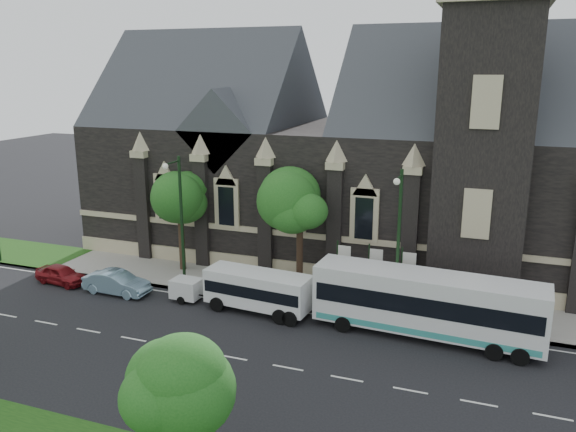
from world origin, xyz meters
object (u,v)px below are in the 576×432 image
at_px(tree_walk_right, 304,202).
at_px(shuttle_bus, 258,289).
at_px(banner_flag_center, 373,269).
at_px(street_lamp_mid, 180,216).
at_px(box_trailer, 187,289).
at_px(sedan, 117,283).
at_px(car_far_red, 61,274).
at_px(tree_park_east, 195,378).
at_px(banner_flag_right, 406,273).
at_px(tour_coach, 427,303).
at_px(tree_walk_left, 183,194).
at_px(street_lamp_near, 398,238).
at_px(banner_flag_left, 341,266).

xyz_separation_m(tree_walk_right, shuttle_bus, (-1.20, -4.99, -4.35)).
bearing_deg(tree_walk_right, banner_flag_center, -18.64).
bearing_deg(street_lamp_mid, box_trailer, -52.17).
xyz_separation_m(tree_walk_right, box_trailer, (-6.17, -4.96, -5.01)).
relative_size(banner_flag_center, box_trailer, 1.50).
relative_size(shuttle_bus, sedan, 1.48).
bearing_deg(car_far_red, tree_park_east, -121.58).
bearing_deg(tree_walk_right, box_trailer, -141.17).
xyz_separation_m(tree_park_east, car_far_red, (-18.70, 14.72, -3.96)).
relative_size(tree_walk_right, banner_flag_right, 1.95).
bearing_deg(car_far_red, tour_coach, -82.37).
xyz_separation_m(street_lamp_mid, tour_coach, (15.93, -1.27, -3.15)).
distance_m(tree_walk_right, sedan, 13.36).
distance_m(tree_walk_right, tour_coach, 10.72).
bearing_deg(shuttle_bus, tour_coach, 5.68).
bearing_deg(banner_flag_right, street_lamp_mid, -172.40).
height_order(box_trailer, sedan, sedan).
relative_size(tree_walk_right, box_trailer, 2.92).
xyz_separation_m(tree_park_east, tree_walk_left, (-11.97, 20.03, 1.12)).
bearing_deg(street_lamp_mid, car_far_red, -168.73).
bearing_deg(banner_flag_right, tree_walk_left, 173.96).
distance_m(tree_park_east, car_far_red, 24.13).
bearing_deg(box_trailer, street_lamp_near, 8.09).
bearing_deg(tree_walk_right, tree_walk_left, -179.94).
relative_size(street_lamp_near, car_far_red, 2.35).
relative_size(street_lamp_near, banner_flag_right, 2.25).
distance_m(street_lamp_near, banner_flag_right, 3.34).
height_order(banner_flag_right, car_far_red, banner_flag_right).
height_order(tree_walk_right, banner_flag_center, tree_walk_right).
xyz_separation_m(tree_walk_right, tree_walk_left, (-9.01, -0.01, -0.08)).
xyz_separation_m(tree_walk_right, street_lamp_mid, (-7.21, -3.62, -0.71)).
distance_m(tree_park_east, tour_coach, 16.42).
bearing_deg(banner_flag_left, box_trailer, -160.62).
distance_m(tree_walk_left, box_trailer, 7.55).
distance_m(banner_flag_right, box_trailer, 13.73).
height_order(banner_flag_center, car_far_red, banner_flag_center).
distance_m(box_trailer, car_far_red, 9.58).
bearing_deg(tree_walk_left, car_far_red, -141.73).
bearing_deg(shuttle_bus, banner_flag_right, 26.71).
bearing_deg(banner_flag_left, banner_flag_center, 0.00).
distance_m(tree_park_east, banner_flag_left, 18.46).
bearing_deg(tree_walk_left, street_lamp_near, -12.87).
distance_m(banner_flag_center, tour_coach, 4.85).
xyz_separation_m(tree_park_east, street_lamp_mid, (-10.18, 16.42, 0.49)).
bearing_deg(shuttle_bus, street_lamp_near, 14.84).
relative_size(tree_park_east, tree_walk_left, 0.82).
bearing_deg(shuttle_bus, banner_flag_left, 42.59).
distance_m(banner_flag_left, sedan, 14.73).
xyz_separation_m(banner_flag_left, banner_flag_center, (2.00, 0.00, 0.00)).
bearing_deg(shuttle_bus, sedan, -172.00).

